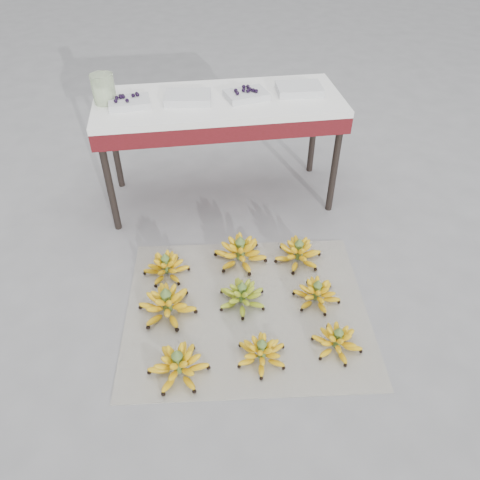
{
  "coord_description": "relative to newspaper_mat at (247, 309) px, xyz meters",
  "views": [
    {
      "loc": [
        -0.35,
        -1.63,
        1.86
      ],
      "look_at": [
        -0.07,
        0.21,
        0.28
      ],
      "focal_mm": 35.0,
      "sensor_mm": 36.0,
      "label": 1
    }
  ],
  "objects": [
    {
      "name": "bunch_back_center",
      "position": [
        0.02,
        0.37,
        0.07
      ],
      "size": [
        0.36,
        0.36,
        0.18
      ],
      "rotation": [
        0.0,
        0.0,
        0.22
      ],
      "color": "yellow",
      "rests_on": "newspaper_mat"
    },
    {
      "name": "tray_right",
      "position": [
        0.16,
        1.02,
        0.73
      ],
      "size": [
        0.27,
        0.22,
        0.06
      ],
      "color": "silver",
      "rests_on": "vendor_table"
    },
    {
      "name": "bunch_back_right",
      "position": [
        0.35,
        0.32,
        0.06
      ],
      "size": [
        0.36,
        0.36,
        0.17
      ],
      "rotation": [
        0.0,
        0.0,
        -0.43
      ],
      "color": "yellow",
      "rests_on": "newspaper_mat"
    },
    {
      "name": "bunch_back_left",
      "position": [
        -0.4,
        0.32,
        0.06
      ],
      "size": [
        0.3,
        0.3,
        0.15
      ],
      "rotation": [
        0.0,
        0.0,
        -0.22
      ],
      "color": "yellow",
      "rests_on": "newspaper_mat"
    },
    {
      "name": "newspaper_mat",
      "position": [
        0.0,
        0.0,
        0.0
      ],
      "size": [
        1.35,
        1.17,
        0.01
      ],
      "primitive_type": "cube",
      "rotation": [
        0.0,
        0.0,
        -0.1
      ],
      "color": "white",
      "rests_on": "ground"
    },
    {
      "name": "bunch_mid_left",
      "position": [
        -0.41,
        0.03,
        0.06
      ],
      "size": [
        0.39,
        0.39,
        0.18
      ],
      "rotation": [
        0.0,
        0.0,
        0.41
      ],
      "color": "yellow",
      "rests_on": "newspaper_mat"
    },
    {
      "name": "ground",
      "position": [
        0.07,
        0.02,
        -0.0
      ],
      "size": [
        60.0,
        60.0,
        0.0
      ],
      "primitive_type": "plane",
      "color": "slate",
      "rests_on": "ground"
    },
    {
      "name": "bunch_front_left",
      "position": [
        -0.37,
        -0.34,
        0.06
      ],
      "size": [
        0.34,
        0.34,
        0.17
      ],
      "rotation": [
        0.0,
        0.0,
        -0.26
      ],
      "color": "yellow",
      "rests_on": "newspaper_mat"
    },
    {
      "name": "bunch_front_center",
      "position": [
        0.02,
        -0.32,
        0.05
      ],
      "size": [
        0.25,
        0.25,
        0.15
      ],
      "rotation": [
        0.0,
        0.0,
        -0.02
      ],
      "color": "yellow",
      "rests_on": "newspaper_mat"
    },
    {
      "name": "bunch_mid_right",
      "position": [
        0.37,
        0.0,
        0.05
      ],
      "size": [
        0.3,
        0.3,
        0.15
      ],
      "rotation": [
        0.0,
        0.0,
        0.23
      ],
      "color": "yellow",
      "rests_on": "newspaper_mat"
    },
    {
      "name": "tray_left",
      "position": [
        -0.19,
        1.03,
        0.73
      ],
      "size": [
        0.29,
        0.22,
        0.04
      ],
      "color": "silver",
      "rests_on": "vendor_table"
    },
    {
      "name": "tray_far_right",
      "position": [
        0.49,
        1.06,
        0.73
      ],
      "size": [
        0.28,
        0.21,
        0.04
      ],
      "color": "silver",
      "rests_on": "vendor_table"
    },
    {
      "name": "tray_far_left",
      "position": [
        -0.53,
        1.02,
        0.73
      ],
      "size": [
        0.25,
        0.19,
        0.06
      ],
      "color": "silver",
      "rests_on": "vendor_table"
    },
    {
      "name": "vendor_table",
      "position": [
        -0.01,
        1.04,
        0.63
      ],
      "size": [
        1.48,
        0.59,
        0.71
      ],
      "color": "black",
      "rests_on": "ground"
    },
    {
      "name": "bunch_mid_center",
      "position": [
        -0.02,
        0.04,
        0.06
      ],
      "size": [
        0.33,
        0.33,
        0.16
      ],
      "rotation": [
        0.0,
        0.0,
        0.34
      ],
      "color": "#74A21B",
      "rests_on": "newspaper_mat"
    },
    {
      "name": "glass_jar",
      "position": [
        -0.67,
        1.08,
        0.79
      ],
      "size": [
        0.17,
        0.17,
        0.17
      ],
      "primitive_type": "cylinder",
      "rotation": [
        0.0,
        0.0,
        -0.31
      ],
      "color": "beige",
      "rests_on": "vendor_table"
    },
    {
      "name": "bunch_front_right",
      "position": [
        0.39,
        -0.31,
        0.05
      ],
      "size": [
        0.28,
        0.28,
        0.15
      ],
      "rotation": [
        0.0,
        0.0,
        0.19
      ],
      "color": "yellow",
      "rests_on": "newspaper_mat"
    }
  ]
}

